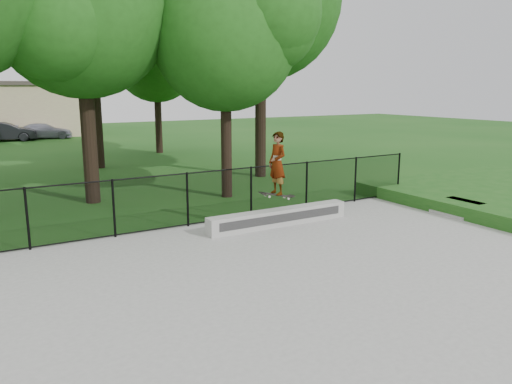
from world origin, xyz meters
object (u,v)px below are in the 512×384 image
Objects in this scene: car_b at (5,132)px; car_c at (44,131)px; grind_ledge at (279,217)px; skater_airborne at (277,165)px.

car_b reaches higher than car_c.
skater_airborne reaches higher than grind_ledge.
car_c is at bearing -68.72° from car_b.
car_c is (-1.81, 29.89, 0.29)m from grind_ledge.
grind_ledge is 29.95m from car_c.
skater_airborne is (-0.26, -0.29, 1.52)m from grind_ledge.
skater_airborne is (1.55, -30.18, 1.24)m from car_c.
grind_ledge is 1.15× the size of car_b.
car_b is 2.79m from car_c.
grind_ledge is at bearing -164.04° from car_b.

